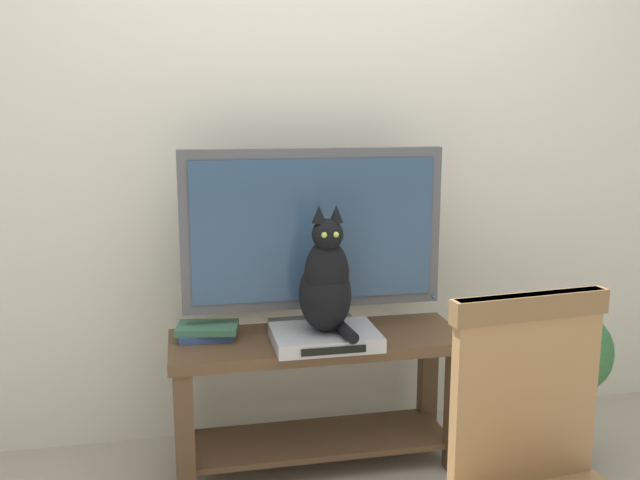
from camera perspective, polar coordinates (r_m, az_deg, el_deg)
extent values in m
cube|color=beige|center=(2.94, -1.26, 10.77)|extent=(7.00, 0.12, 2.80)
cube|color=#513823|center=(2.68, -0.22, -8.53)|extent=(1.14, 0.41, 0.04)
cube|color=#513823|center=(2.60, -11.30, -15.87)|extent=(0.07, 0.07, 0.49)
cube|color=#513823|center=(2.79, 11.31, -13.89)|extent=(0.07, 0.07, 0.49)
cube|color=#513823|center=(2.88, -11.36, -13.12)|extent=(0.07, 0.07, 0.49)
cube|color=#513823|center=(3.05, 9.03, -11.58)|extent=(0.07, 0.07, 0.49)
cube|color=#513823|center=(2.85, -0.21, -16.42)|extent=(1.04, 0.33, 0.02)
cube|color=#4C4C51|center=(2.74, -0.56, -7.25)|extent=(0.35, 0.20, 0.03)
cube|color=#4C4C51|center=(2.73, -0.56, -6.28)|extent=(0.06, 0.04, 0.07)
cube|color=#4C4C51|center=(2.65, -0.58, 0.93)|extent=(1.03, 0.05, 0.63)
cube|color=navy|center=(2.62, -0.45, 0.83)|extent=(0.95, 0.01, 0.55)
sphere|color=#2672F2|center=(2.82, 9.50, -4.74)|extent=(0.01, 0.01, 0.01)
cube|color=#ADADB2|center=(2.58, 0.42, -8.17)|extent=(0.39, 0.29, 0.05)
cube|color=black|center=(2.45, 1.17, -9.29)|extent=(0.24, 0.01, 0.03)
ellipsoid|color=black|center=(2.53, 0.43, -4.62)|extent=(0.19, 0.23, 0.28)
ellipsoid|color=black|center=(2.48, 0.57, -2.84)|extent=(0.17, 0.15, 0.25)
sphere|color=black|center=(2.44, 0.63, 0.47)|extent=(0.12, 0.12, 0.12)
cone|color=black|center=(2.42, -0.10, 2.18)|extent=(0.05, 0.05, 0.06)
cone|color=black|center=(2.44, 1.37, 2.23)|extent=(0.05, 0.05, 0.06)
sphere|color=#B2C64C|center=(2.38, 0.36, 0.42)|extent=(0.02, 0.02, 0.02)
sphere|color=#B2C64C|center=(2.39, 1.45, 0.46)|extent=(0.02, 0.02, 0.02)
cylinder|color=black|center=(2.51, 2.13, -7.62)|extent=(0.06, 0.19, 0.04)
cube|color=olive|center=(1.77, 16.92, -11.94)|extent=(0.40, 0.08, 0.48)
cube|color=brown|center=(1.70, 17.32, -5.35)|extent=(0.42, 0.09, 0.06)
cube|color=#33477A|center=(2.69, -9.59, -7.81)|extent=(0.21, 0.15, 0.03)
cube|color=#38664C|center=(2.67, -9.45, -7.29)|extent=(0.25, 0.19, 0.03)
cylinder|color=#47474C|center=(2.96, 19.59, -15.73)|extent=(0.22, 0.22, 0.22)
cylinder|color=#332319|center=(2.92, 19.72, -13.94)|extent=(0.20, 0.20, 0.02)
cylinder|color=#4C3823|center=(2.89, 19.82, -12.54)|extent=(0.04, 0.04, 0.13)
sphere|color=#2D5B33|center=(2.81, 20.09, -8.75)|extent=(0.34, 0.34, 0.34)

